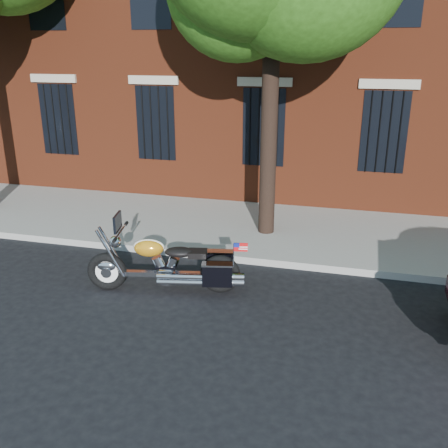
# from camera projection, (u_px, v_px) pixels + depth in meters

# --- Properties ---
(ground) EXTENTS (120.00, 120.00, 0.00)m
(ground) POSITION_uv_depth(u_px,v_px,m) (211.00, 290.00, 9.08)
(ground) COLOR black
(ground) RESTS_ON ground
(curb) EXTENTS (40.00, 0.16, 0.15)m
(curb) POSITION_uv_depth(u_px,v_px,m) (229.00, 257.00, 10.31)
(curb) COLOR gray
(curb) RESTS_ON ground
(sidewalk) EXTENTS (40.00, 3.60, 0.15)m
(sidewalk) POSITION_uv_depth(u_px,v_px,m) (248.00, 227.00, 12.03)
(sidewalk) COLOR gray
(sidewalk) RESTS_ON ground
(motorcycle) EXTENTS (2.91, 1.17, 1.46)m
(motorcycle) POSITION_uv_depth(u_px,v_px,m) (171.00, 267.00, 8.89)
(motorcycle) COLOR black
(motorcycle) RESTS_ON ground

